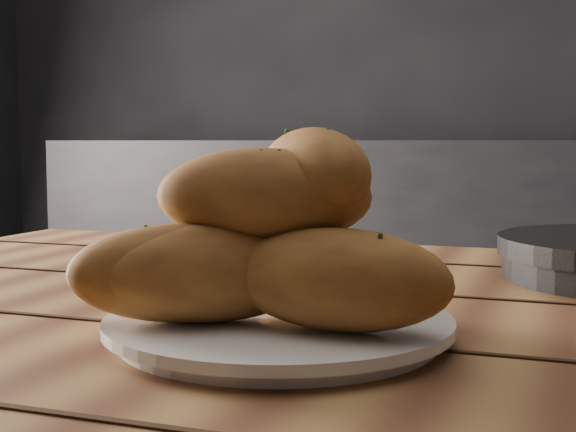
# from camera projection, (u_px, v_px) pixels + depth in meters

# --- Properties ---
(back_wall) EXTENTS (4.00, 0.04, 2.70)m
(back_wall) POSITION_uv_depth(u_px,v_px,m) (422.00, 30.00, 3.27)
(back_wall) COLOR black
(back_wall) RESTS_ON ground
(counter) EXTENTS (2.80, 0.60, 0.90)m
(counter) POSITION_uv_depth(u_px,v_px,m) (404.00, 258.00, 3.07)
(counter) COLOR black
(counter) RESTS_ON ground
(plate) EXTENTS (0.25, 0.25, 0.02)m
(plate) POSITION_uv_depth(u_px,v_px,m) (279.00, 328.00, 0.58)
(plate) COLOR white
(plate) RESTS_ON table
(bread_rolls) EXTENTS (0.28, 0.25, 0.14)m
(bread_rolls) POSITION_uv_depth(u_px,v_px,m) (267.00, 242.00, 0.58)
(bread_rolls) COLOR #A2722D
(bread_rolls) RESTS_ON plate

